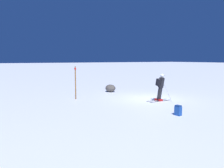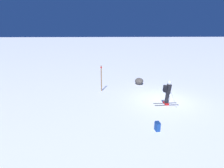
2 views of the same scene
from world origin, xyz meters
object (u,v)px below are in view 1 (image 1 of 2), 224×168
at_px(trail_marker, 75,82).
at_px(spare_backpack, 178,110).
at_px(skier, 160,86).
at_px(exposed_boulder_0, 110,88).

bearing_deg(trail_marker, spare_backpack, -156.42).
distance_m(skier, spare_backpack, 3.65).
distance_m(spare_backpack, trail_marker, 7.20).
bearing_deg(spare_backpack, trail_marker, 16.03).
bearing_deg(skier, spare_backpack, 151.41).
xyz_separation_m(spare_backpack, exposed_boulder_0, (8.34, -0.84, 0.06)).
height_order(skier, exposed_boulder_0, skier).
height_order(spare_backpack, trail_marker, trail_marker).
height_order(exposed_boulder_0, trail_marker, trail_marker).
distance_m(skier, exposed_boulder_0, 5.30).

